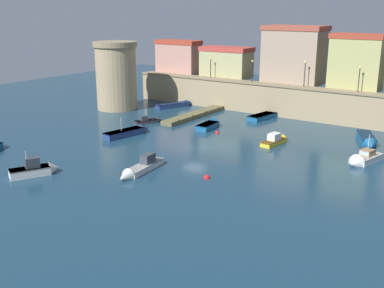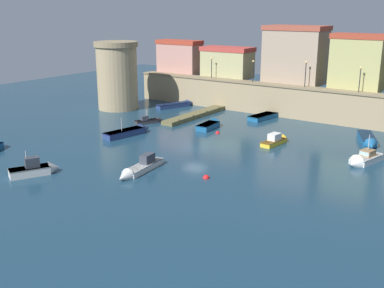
{
  "view_description": "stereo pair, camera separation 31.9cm",
  "coord_description": "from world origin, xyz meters",
  "px_view_note": "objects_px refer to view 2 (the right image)",
  "views": [
    {
      "loc": [
        29.5,
        -43.07,
        15.64
      ],
      "look_at": [
        0.0,
        -0.58,
        0.6
      ],
      "focal_mm": 43.76,
      "sensor_mm": 36.0,
      "label": 1
    },
    {
      "loc": [
        29.77,
        -42.89,
        15.64
      ],
      "look_at": [
        0.0,
        -0.58,
        0.6
      ],
      "focal_mm": 43.76,
      "sensor_mm": 36.0,
      "label": 2
    }
  ],
  "objects_px": {
    "moored_boat_4": "(277,140)",
    "moored_boat_0": "(150,121)",
    "mooring_buoy_1": "(218,133)",
    "moored_boat_6": "(268,115)",
    "moored_boat_1": "(139,168)",
    "moored_boat_9": "(211,125)",
    "quay_lamp_0": "(212,64)",
    "quay_lamp_1": "(253,67)",
    "moored_boat_3": "(130,132)",
    "moored_boat_8": "(36,169)",
    "fortress_tower": "(117,75)",
    "moored_boat_10": "(178,105)",
    "quay_lamp_3": "(360,75)",
    "mooring_buoy_0": "(206,178)",
    "moored_boat_2": "(368,140)",
    "quay_lamp_2": "(306,70)",
    "moored_boat_5": "(363,160)"
  },
  "relations": [
    {
      "from": "moored_boat_2",
      "to": "moored_boat_9",
      "type": "distance_m",
      "value": 20.19
    },
    {
      "from": "fortress_tower",
      "to": "moored_boat_9",
      "type": "xyz_separation_m",
      "value": [
        19.17,
        -2.04,
        -5.0
      ]
    },
    {
      "from": "moored_boat_9",
      "to": "quay_lamp_2",
      "type": "bearing_deg",
      "value": -38.48
    },
    {
      "from": "fortress_tower",
      "to": "moored_boat_3",
      "type": "bearing_deg",
      "value": -41.27
    },
    {
      "from": "moored_boat_2",
      "to": "moored_boat_6",
      "type": "relative_size",
      "value": 0.98
    },
    {
      "from": "mooring_buoy_0",
      "to": "moored_boat_9",
      "type": "bearing_deg",
      "value": 121.6
    },
    {
      "from": "fortress_tower",
      "to": "moored_boat_6",
      "type": "height_order",
      "value": "fortress_tower"
    },
    {
      "from": "fortress_tower",
      "to": "quay_lamp_3",
      "type": "xyz_separation_m",
      "value": [
        35.03,
        10.16,
        1.63
      ]
    },
    {
      "from": "moored_boat_6",
      "to": "moored_boat_8",
      "type": "relative_size",
      "value": 1.41
    },
    {
      "from": "moored_boat_1",
      "to": "moored_boat_9",
      "type": "distance_m",
      "value": 19.75
    },
    {
      "from": "fortress_tower",
      "to": "moored_boat_10",
      "type": "relative_size",
      "value": 1.49
    },
    {
      "from": "quay_lamp_3",
      "to": "moored_boat_8",
      "type": "height_order",
      "value": "quay_lamp_3"
    },
    {
      "from": "quay_lamp_1",
      "to": "moored_boat_6",
      "type": "bearing_deg",
      "value": -28.98
    },
    {
      "from": "moored_boat_1",
      "to": "moored_boat_4",
      "type": "bearing_deg",
      "value": 151.75
    },
    {
      "from": "quay_lamp_3",
      "to": "fortress_tower",
      "type": "bearing_deg",
      "value": -163.82
    },
    {
      "from": "moored_boat_3",
      "to": "moored_boat_4",
      "type": "relative_size",
      "value": 1.38
    },
    {
      "from": "fortress_tower",
      "to": "moored_boat_1",
      "type": "relative_size",
      "value": 1.53
    },
    {
      "from": "quay_lamp_1",
      "to": "moored_boat_5",
      "type": "height_order",
      "value": "quay_lamp_1"
    },
    {
      "from": "moored_boat_3",
      "to": "moored_boat_6",
      "type": "height_order",
      "value": "moored_boat_3"
    },
    {
      "from": "quay_lamp_0",
      "to": "moored_boat_2",
      "type": "distance_m",
      "value": 29.48
    },
    {
      "from": "moored_boat_5",
      "to": "mooring_buoy_0",
      "type": "height_order",
      "value": "moored_boat_5"
    },
    {
      "from": "quay_lamp_0",
      "to": "moored_boat_2",
      "type": "relative_size",
      "value": 0.48
    },
    {
      "from": "moored_boat_3",
      "to": "moored_boat_8",
      "type": "relative_size",
      "value": 1.43
    },
    {
      "from": "fortress_tower",
      "to": "quay_lamp_0",
      "type": "bearing_deg",
      "value": 41.87
    },
    {
      "from": "moored_boat_5",
      "to": "moored_boat_8",
      "type": "bearing_deg",
      "value": -34.76
    },
    {
      "from": "moored_boat_2",
      "to": "moored_boat_9",
      "type": "relative_size",
      "value": 1.34
    },
    {
      "from": "quay_lamp_1",
      "to": "moored_boat_9",
      "type": "distance_m",
      "value": 13.85
    },
    {
      "from": "moored_boat_6",
      "to": "moored_boat_8",
      "type": "height_order",
      "value": "moored_boat_8"
    },
    {
      "from": "moored_boat_4",
      "to": "moored_boat_0",
      "type": "bearing_deg",
      "value": 98.49
    },
    {
      "from": "moored_boat_0",
      "to": "moored_boat_1",
      "type": "height_order",
      "value": "moored_boat_0"
    },
    {
      "from": "moored_boat_10",
      "to": "mooring_buoy_1",
      "type": "xyz_separation_m",
      "value": [
        14.4,
        -10.65,
        -0.37
      ]
    },
    {
      "from": "moored_boat_8",
      "to": "moored_boat_10",
      "type": "height_order",
      "value": "moored_boat_8"
    },
    {
      "from": "quay_lamp_0",
      "to": "moored_boat_2",
      "type": "bearing_deg",
      "value": -16.36
    },
    {
      "from": "moored_boat_4",
      "to": "mooring_buoy_0",
      "type": "xyz_separation_m",
      "value": [
        -0.36,
        -14.87,
        -0.44
      ]
    },
    {
      "from": "quay_lamp_1",
      "to": "moored_boat_3",
      "type": "xyz_separation_m",
      "value": [
        -6.11,
        -21.38,
        -6.51
      ]
    },
    {
      "from": "moored_boat_4",
      "to": "quay_lamp_0",
      "type": "bearing_deg",
      "value": 59.07
    },
    {
      "from": "moored_boat_0",
      "to": "moored_boat_4",
      "type": "distance_m",
      "value": 19.21
    },
    {
      "from": "moored_boat_6",
      "to": "moored_boat_8",
      "type": "bearing_deg",
      "value": 177.21
    },
    {
      "from": "moored_boat_8",
      "to": "moored_boat_9",
      "type": "distance_m",
      "value": 25.85
    },
    {
      "from": "quay_lamp_0",
      "to": "quay_lamp_3",
      "type": "distance_m",
      "value": 23.69
    },
    {
      "from": "quay_lamp_1",
      "to": "moored_boat_1",
      "type": "bearing_deg",
      "value": -82.29
    },
    {
      "from": "moored_boat_4",
      "to": "moored_boat_10",
      "type": "bearing_deg",
      "value": 71.47
    },
    {
      "from": "fortress_tower",
      "to": "quay_lamp_3",
      "type": "distance_m",
      "value": 36.51
    },
    {
      "from": "moored_boat_0",
      "to": "moored_boat_5",
      "type": "relative_size",
      "value": 0.77
    },
    {
      "from": "moored_boat_10",
      "to": "mooring_buoy_0",
      "type": "bearing_deg",
      "value": -118.62
    },
    {
      "from": "moored_boat_4",
      "to": "moored_boat_9",
      "type": "xyz_separation_m",
      "value": [
        -10.73,
        1.98,
        -0.04
      ]
    },
    {
      "from": "quay_lamp_0",
      "to": "moored_boat_1",
      "type": "relative_size",
      "value": 0.47
    },
    {
      "from": "moored_boat_5",
      "to": "mooring_buoy_0",
      "type": "bearing_deg",
      "value": -25.64
    },
    {
      "from": "mooring_buoy_1",
      "to": "moored_boat_6",
      "type": "bearing_deg",
      "value": 83.87
    },
    {
      "from": "moored_boat_5",
      "to": "moored_boat_9",
      "type": "distance_m",
      "value": 21.65
    }
  ]
}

